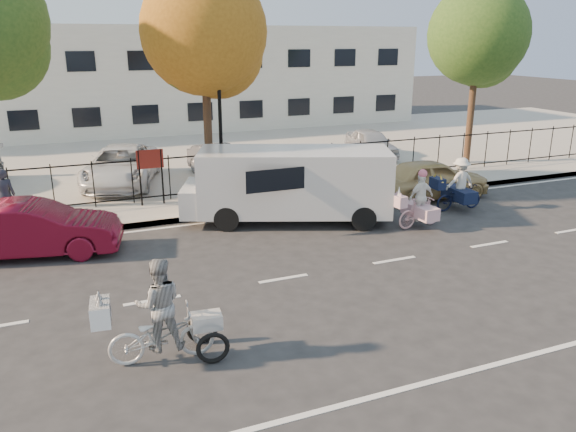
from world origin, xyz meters
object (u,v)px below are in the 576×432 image
zebra_trike (161,322)px  pedestrian (5,195)px  white_van (291,183)px  lamppost (220,109)px  bull_bike (459,189)px  red_sedan (33,229)px  gold_sedan (432,178)px  lot_car_d (371,143)px  unicorn_bike (420,206)px  lot_car_b (121,166)px  lot_car_c (218,162)px

zebra_trike → pedestrian: zebra_trike is taller
white_van → lamppost: bearing=136.1°
bull_bike → red_sedan: bearing=88.7°
gold_sedan → lot_car_d: (1.30, 6.35, 0.08)m
zebra_trike → red_sedan: bearing=24.6°
lamppost → gold_sedan: (6.83, -2.30, -2.43)m
gold_sedan → lot_car_d: lot_car_d is taller
lot_car_d → unicorn_bike: bearing=-104.7°
zebra_trike → bull_bike: 11.74m
zebra_trike → lot_car_b: 12.32m
white_van → lot_car_c: size_ratio=1.78×
lamppost → unicorn_bike: bearing=-46.8°
pedestrian → zebra_trike: bearing=105.6°
bull_bike → lot_car_d: bearing=-7.3°
unicorn_bike → zebra_trike: bearing=112.7°
white_van → lot_car_d: size_ratio=1.83×
gold_sedan → lot_car_b: size_ratio=0.81×
pedestrian → lot_car_b: 4.89m
zebra_trike → pedestrian: 9.52m
unicorn_bike → gold_sedan: 3.41m
lamppost → lot_car_d: bearing=26.5°
red_sedan → lot_car_b: bearing=-13.2°
lot_car_b → lot_car_d: lot_car_b is taller
lamppost → zebra_trike: (-3.69, -9.18, -2.39)m
unicorn_bike → lot_car_b: (-7.50, 7.96, 0.20)m
lamppost → unicorn_bike: (4.56, -4.85, -2.47)m
white_van → lot_car_b: (-4.25, 6.01, -0.36)m
zebra_trike → white_van: (5.00, 6.29, 0.48)m
red_sedan → lot_car_b: lot_car_b is taller
zebra_trike → red_sedan: 6.54m
unicorn_bike → lamppost: bearing=38.2°
zebra_trike → white_van: 8.05m
pedestrian → lot_car_b: size_ratio=0.32×
red_sedan → lot_car_d: 15.62m
bull_bike → white_van: 5.56m
zebra_trike → unicorn_bike: 9.32m
gold_sedan → red_sedan: bearing=95.9°
red_sedan → lot_car_c: bearing=-36.2°
lamppost → white_van: (1.31, -2.90, -1.91)m
bull_bike → pedestrian: pedestrian is taller
white_van → gold_sedan: white_van is taller
pedestrian → lot_car_d: bearing=-166.4°
lot_car_b → lot_car_c: lot_car_b is taller
bull_bike → pedestrian: size_ratio=1.17×
zebra_trike → gold_sedan: size_ratio=0.54×
lamppost → pedestrian: (-6.60, -0.12, -2.17)m
red_sedan → gold_sedan: bearing=-74.9°
white_van → lot_car_c: (-0.69, 5.66, -0.44)m
zebra_trike → pedestrian: bearing=23.5°
unicorn_bike → gold_sedan: size_ratio=0.43×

